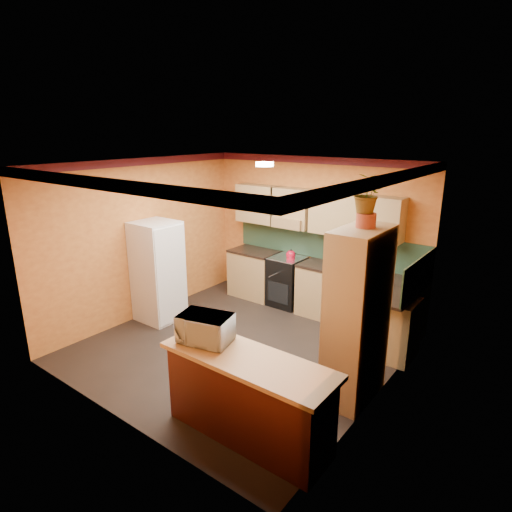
{
  "coord_description": "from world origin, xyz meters",
  "views": [
    {
      "loc": [
        3.67,
        -4.45,
        3.14
      ],
      "look_at": [
        -0.04,
        0.45,
        1.32
      ],
      "focal_mm": 30.0,
      "sensor_mm": 36.0,
      "label": 1
    }
  ],
  "objects_px": {
    "base_cabinets_back": "(317,289)",
    "breakfast_bar": "(248,400)",
    "fridge": "(158,271)",
    "pantry": "(357,316)",
    "microwave": "(205,328)",
    "stove": "(287,281)"
  },
  "relations": [
    {
      "from": "fridge",
      "to": "pantry",
      "type": "distance_m",
      "value": 3.61
    },
    {
      "from": "fridge",
      "to": "breakfast_bar",
      "type": "bearing_deg",
      "value": -25.01
    },
    {
      "from": "microwave",
      "to": "base_cabinets_back",
      "type": "bearing_deg",
      "value": 82.38
    },
    {
      "from": "base_cabinets_back",
      "to": "microwave",
      "type": "distance_m",
      "value": 3.33
    },
    {
      "from": "stove",
      "to": "breakfast_bar",
      "type": "xyz_separation_m",
      "value": [
        1.63,
        -3.24,
        -0.02
      ]
    },
    {
      "from": "base_cabinets_back",
      "to": "breakfast_bar",
      "type": "height_order",
      "value": "same"
    },
    {
      "from": "microwave",
      "to": "stove",
      "type": "bearing_deg",
      "value": 92.85
    },
    {
      "from": "breakfast_bar",
      "to": "base_cabinets_back",
      "type": "bearing_deg",
      "value": 107.3
    },
    {
      "from": "base_cabinets_back",
      "to": "microwave",
      "type": "relative_size",
      "value": 6.53
    },
    {
      "from": "stove",
      "to": "pantry",
      "type": "distance_m",
      "value": 2.96
    },
    {
      "from": "breakfast_bar",
      "to": "microwave",
      "type": "height_order",
      "value": "microwave"
    },
    {
      "from": "fridge",
      "to": "microwave",
      "type": "relative_size",
      "value": 3.04
    },
    {
      "from": "pantry",
      "to": "microwave",
      "type": "distance_m",
      "value": 1.77
    },
    {
      "from": "breakfast_bar",
      "to": "microwave",
      "type": "xyz_separation_m",
      "value": [
        -0.58,
        0.0,
        0.64
      ]
    },
    {
      "from": "fridge",
      "to": "breakfast_bar",
      "type": "relative_size",
      "value": 0.94
    },
    {
      "from": "base_cabinets_back",
      "to": "stove",
      "type": "relative_size",
      "value": 4.01
    },
    {
      "from": "stove",
      "to": "pantry",
      "type": "xyz_separation_m",
      "value": [
        2.2,
        -1.89,
        0.59
      ]
    },
    {
      "from": "base_cabinets_back",
      "to": "fridge",
      "type": "height_order",
      "value": "fridge"
    },
    {
      "from": "stove",
      "to": "fridge",
      "type": "bearing_deg",
      "value": -127.57
    },
    {
      "from": "pantry",
      "to": "microwave",
      "type": "xyz_separation_m",
      "value": [
        -1.14,
        -1.35,
        0.03
      ]
    },
    {
      "from": "microwave",
      "to": "fridge",
      "type": "bearing_deg",
      "value": 134.88
    },
    {
      "from": "stove",
      "to": "microwave",
      "type": "distance_m",
      "value": 3.47
    }
  ]
}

